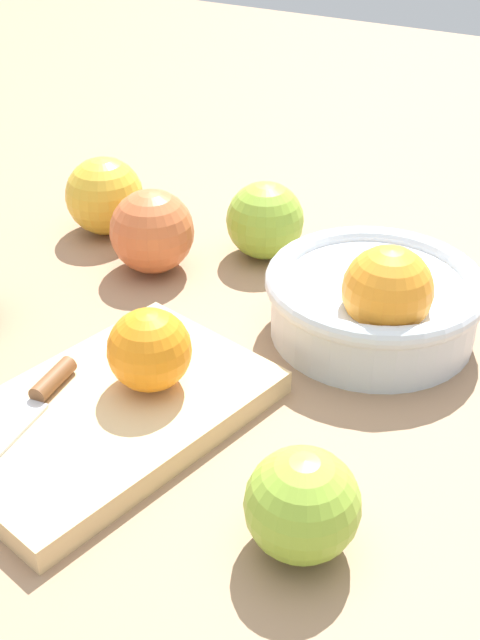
{
  "coord_description": "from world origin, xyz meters",
  "views": [
    {
      "loc": [
        0.46,
        0.32,
        0.4
      ],
      "look_at": [
        -0.02,
        0.04,
        0.04
      ],
      "focal_mm": 45.16,
      "sensor_mm": 36.0,
      "label": 1
    }
  ],
  "objects_px": {
    "cutting_board": "(109,413)",
    "apple_front_left_2": "(105,196)",
    "apple_front_left_3": "(152,231)",
    "knife": "(28,407)",
    "orange_on_board": "(149,350)",
    "bowl": "(375,299)",
    "apple_front_left": "(265,220)",
    "apple_back_right": "(302,505)"
  },
  "relations": [
    {
      "from": "knife",
      "to": "apple_front_left_2",
      "type": "xyz_separation_m",
      "value": [
        -0.29,
        -0.16,
        0.02
      ]
    },
    {
      "from": "cutting_board",
      "to": "apple_back_right",
      "type": "height_order",
      "value": "apple_back_right"
    },
    {
      "from": "apple_back_right",
      "to": "apple_front_left_2",
      "type": "bearing_deg",
      "value": -127.23
    },
    {
      "from": "cutting_board",
      "to": "orange_on_board",
      "type": "xyz_separation_m",
      "value": [
        -0.04,
        0.02,
        0.04
      ]
    },
    {
      "from": "bowl",
      "to": "apple_front_left",
      "type": "distance_m",
      "value": 0.18
    },
    {
      "from": "knife",
      "to": "apple_front_left_2",
      "type": "relative_size",
      "value": 1.87
    },
    {
      "from": "orange_on_board",
      "to": "knife",
      "type": "bearing_deg",
      "value": -38.36
    },
    {
      "from": "knife",
      "to": "orange_on_board",
      "type": "bearing_deg",
      "value": 141.64
    },
    {
      "from": "apple_front_left",
      "to": "apple_front_left_2",
      "type": "distance_m",
      "value": 0.18
    },
    {
      "from": "apple_front_left",
      "to": "knife",
      "type": "bearing_deg",
      "value": -2.65
    },
    {
      "from": "apple_front_left_3",
      "to": "cutting_board",
      "type": "bearing_deg",
      "value": 27.28
    },
    {
      "from": "knife",
      "to": "apple_front_left",
      "type": "relative_size",
      "value": 1.97
    },
    {
      "from": "orange_on_board",
      "to": "apple_back_right",
      "type": "height_order",
      "value": "orange_on_board"
    },
    {
      "from": "bowl",
      "to": "knife",
      "type": "distance_m",
      "value": 0.3
    },
    {
      "from": "apple_back_right",
      "to": "apple_front_left",
      "type": "bearing_deg",
      "value": -147.83
    },
    {
      "from": "bowl",
      "to": "knife",
      "type": "relative_size",
      "value": 1.22
    },
    {
      "from": "orange_on_board",
      "to": "apple_back_right",
      "type": "relative_size",
      "value": 0.88
    },
    {
      "from": "cutting_board",
      "to": "bowl",
      "type": "bearing_deg",
      "value": 148.94
    },
    {
      "from": "cutting_board",
      "to": "apple_front_left_3",
      "type": "height_order",
      "value": "apple_front_left_3"
    },
    {
      "from": "bowl",
      "to": "orange_on_board",
      "type": "distance_m",
      "value": 0.21
    },
    {
      "from": "knife",
      "to": "apple_front_left",
      "type": "xyz_separation_m",
      "value": [
        -0.33,
        0.02,
        0.02
      ]
    },
    {
      "from": "bowl",
      "to": "apple_front_left_3",
      "type": "relative_size",
      "value": 2.28
    },
    {
      "from": "apple_front_left_2",
      "to": "apple_back_right",
      "type": "distance_m",
      "value": 0.48
    },
    {
      "from": "cutting_board",
      "to": "apple_front_left_2",
      "type": "bearing_deg",
      "value": -141.63
    },
    {
      "from": "cutting_board",
      "to": "apple_front_left_2",
      "type": "xyz_separation_m",
      "value": [
        -0.26,
        -0.2,
        0.03
      ]
    },
    {
      "from": "bowl",
      "to": "apple_front_left",
      "type": "height_order",
      "value": "bowl"
    },
    {
      "from": "apple_front_left_3",
      "to": "knife",
      "type": "bearing_deg",
      "value": 14.87
    },
    {
      "from": "apple_front_left_2",
      "to": "apple_front_left",
      "type": "bearing_deg",
      "value": 102.38
    },
    {
      "from": "apple_front_left_3",
      "to": "apple_front_left_2",
      "type": "bearing_deg",
      "value": -114.85
    },
    {
      "from": "bowl",
      "to": "apple_back_right",
      "type": "distance_m",
      "value": 0.25
    },
    {
      "from": "orange_on_board",
      "to": "apple_front_left_2",
      "type": "bearing_deg",
      "value": -135.33
    },
    {
      "from": "bowl",
      "to": "apple_front_left_2",
      "type": "height_order",
      "value": "bowl"
    },
    {
      "from": "bowl",
      "to": "apple_front_left_2",
      "type": "distance_m",
      "value": 0.33
    },
    {
      "from": "cutting_board",
      "to": "orange_on_board",
      "type": "bearing_deg",
      "value": 156.91
    },
    {
      "from": "orange_on_board",
      "to": "apple_front_left",
      "type": "relative_size",
      "value": 0.81
    },
    {
      "from": "orange_on_board",
      "to": "apple_front_left_3",
      "type": "height_order",
      "value": "same"
    },
    {
      "from": "orange_on_board",
      "to": "bowl",
      "type": "bearing_deg",
      "value": 147.45
    },
    {
      "from": "apple_front_left_2",
      "to": "cutting_board",
      "type": "bearing_deg",
      "value": 38.37
    },
    {
      "from": "cutting_board",
      "to": "apple_front_left_3",
      "type": "relative_size",
      "value": 2.92
    },
    {
      "from": "apple_back_right",
      "to": "bowl",
      "type": "bearing_deg",
      "value": -167.98
    },
    {
      "from": "cutting_board",
      "to": "apple_front_left_2",
      "type": "distance_m",
      "value": 0.33
    },
    {
      "from": "apple_back_right",
      "to": "apple_front_left_3",
      "type": "bearing_deg",
      "value": -130.55
    }
  ]
}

